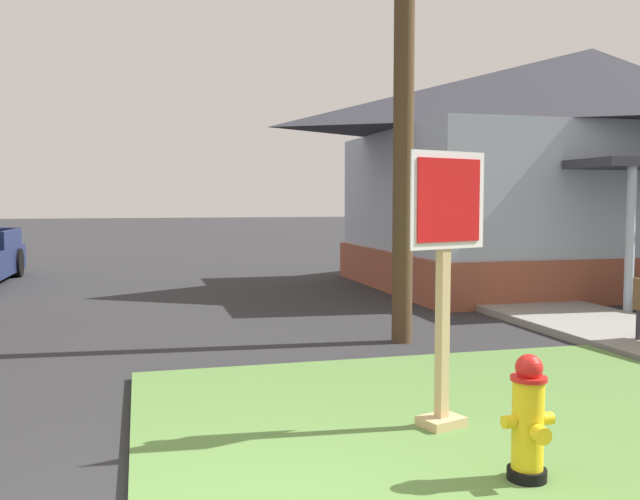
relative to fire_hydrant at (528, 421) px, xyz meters
name	(u,v)px	position (x,y,z in m)	size (l,w,h in m)	color
grass_corner_patch	(472,421)	(0.28, 1.37, -0.46)	(5.95, 4.90, 0.08)	#567F3D
sidewalk_strip	(609,327)	(4.46, 4.94, -0.44)	(2.20, 14.28, 0.12)	gray
fire_hydrant	(528,421)	(0.00, 0.00, 0.00)	(0.38, 0.34, 0.89)	black
stop_sign	(444,288)	(-0.08, 1.20, 0.78)	(0.78, 0.38, 2.36)	tan
manhole_cover	(257,408)	(-1.50, 2.38, -0.49)	(0.70, 0.70, 0.02)	black
corner_house	(590,164)	(8.01, 10.42, 2.41)	(11.21, 8.03, 5.67)	brown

